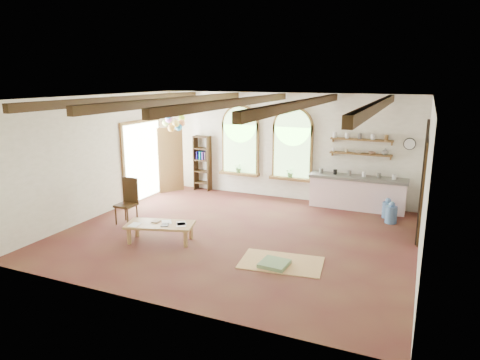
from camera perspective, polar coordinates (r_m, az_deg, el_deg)
The scene contains 27 objects.
floor at distance 10.28m, azimuth -0.42°, elevation -7.21°, with size 8.00×8.00×0.00m, color brown.
ceiling_beams at distance 9.62m, azimuth -0.45°, elevation 10.32°, with size 6.20×6.80×0.18m, color #372611, non-canonical shape.
window_left at distance 13.46m, azimuth 0.01°, elevation 4.97°, with size 1.30×0.28×2.20m.
window_right at distance 12.89m, azimuth 6.99°, elevation 4.48°, with size 1.30×0.28×2.20m.
left_doorway at distance 13.41m, azimuth -12.87°, elevation 2.50°, with size 0.10×1.90×2.50m, color brown.
right_doorway at distance 10.60m, azimuth 23.04°, elevation -1.44°, with size 0.10×1.30×2.40m, color black.
kitchen_counter at distance 12.50m, azimuth 15.35°, elevation -1.61°, with size 2.68×0.62×0.94m.
wall_shelf_lower at distance 12.45m, azimuth 15.78°, elevation 3.37°, with size 1.70×0.24×0.04m, color brown.
wall_shelf_upper at distance 12.39m, azimuth 15.90°, elevation 5.19°, with size 1.70×0.24×0.04m, color brown.
wall_clock at distance 12.37m, azimuth 21.68°, elevation 4.50°, with size 0.32×0.32×0.04m, color black.
bookshelf at distance 14.06m, azimuth -5.03°, elevation 2.26°, with size 0.53×0.32×1.80m.
coffee_table at distance 9.87m, azimuth -10.61°, elevation -6.00°, with size 1.64×1.08×0.43m.
side_chair at distance 11.30m, azimuth -14.84°, elevation -3.94°, with size 0.47×0.47×1.16m.
floor_mat at distance 8.81m, azimuth 5.53°, elevation -10.90°, with size 1.64×1.01×0.02m, color tan.
floor_cushion at distance 8.64m, azimuth 4.59°, elevation -11.10°, with size 0.53×0.53×0.09m, color #69885E.
water_jug_a at distance 12.02m, azimuth 19.08°, elevation -3.69°, with size 0.28×0.28×0.54m.
water_jug_b at distance 11.61m, azimuth 19.51°, elevation -4.26°, with size 0.29×0.29×0.57m.
balloon_cluster at distance 13.17m, azimuth -8.81°, elevation 7.67°, with size 0.70×0.79×1.14m.
table_book at distance 10.03m, azimuth -11.52°, elevation -5.36°, with size 0.16×0.23×0.02m, color olive.
tablet at distance 9.74m, azimuth -9.96°, elevation -5.90°, with size 0.16×0.23×0.01m, color black.
potted_plant_left at distance 13.51m, azimuth -0.17°, elevation 1.63°, with size 0.27×0.23×0.30m, color #598C4C.
potted_plant_right at distance 12.93m, azimuth 6.75°, elevation 1.00°, with size 0.27×0.23×0.30m, color #598C4C.
shelf_cup_a at distance 12.56m, azimuth 12.41°, elevation 3.96°, with size 0.12×0.10×0.10m, color white.
shelf_cup_b at distance 12.50m, azimuth 13.98°, elevation 3.82°, with size 0.10×0.10×0.09m, color beige.
shelf_bowl_a at distance 12.45m, azimuth 15.57°, elevation 3.60°, with size 0.22×0.22×0.05m, color beige.
shelf_bowl_b at distance 12.41m, azimuth 17.17°, elevation 3.48°, with size 0.20×0.20×0.06m, color #8C664C.
shelf_vase at distance 12.36m, azimuth 18.80°, elevation 3.63°, with size 0.18×0.18×0.19m, color slate.
Camera 1 is at (3.89, -8.79, 3.65)m, focal length 32.00 mm.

